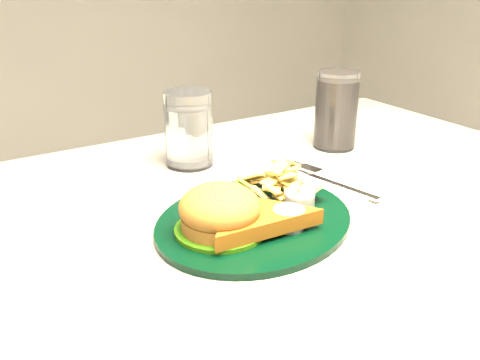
% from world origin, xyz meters
% --- Properties ---
extents(dinner_plate, '(0.36, 0.33, 0.07)m').
position_xyz_m(dinner_plate, '(-0.02, -0.03, 0.78)').
color(dinner_plate, black).
rests_on(dinner_plate, table).
extents(water_glass, '(0.10, 0.10, 0.13)m').
position_xyz_m(water_glass, '(0.01, 0.21, 0.81)').
color(water_glass, white).
rests_on(water_glass, table).
extents(cola_glass, '(0.08, 0.08, 0.14)m').
position_xyz_m(cola_glass, '(0.28, 0.15, 0.82)').
color(cola_glass, black).
rests_on(cola_glass, table).
extents(fork_napkin, '(0.16, 0.19, 0.01)m').
position_xyz_m(fork_napkin, '(0.16, 0.00, 0.76)').
color(fork_napkin, silver).
rests_on(fork_napkin, table).
extents(wrapped_straw, '(0.18, 0.14, 0.01)m').
position_xyz_m(wrapped_straw, '(0.04, 0.13, 0.75)').
color(wrapped_straw, white).
rests_on(wrapped_straw, table).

